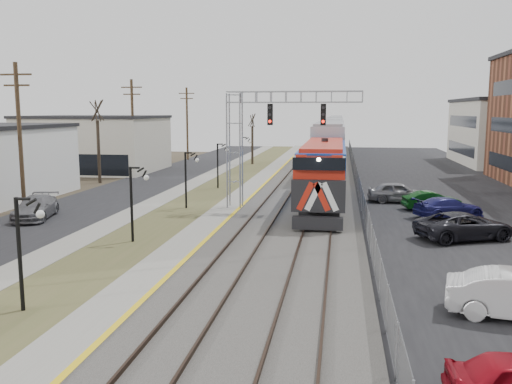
# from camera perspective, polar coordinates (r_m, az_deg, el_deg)

# --- Properties ---
(street_west) EXTENTS (7.00, 120.00, 0.04)m
(street_west) POSITION_cam_1_polar(r_m,az_deg,el_deg) (47.49, -13.70, 0.05)
(street_west) COLOR black
(street_west) RESTS_ON ground
(sidewalk) EXTENTS (2.00, 120.00, 0.08)m
(sidewalk) POSITION_cam_1_polar(r_m,az_deg,el_deg) (45.96, -8.51, -0.05)
(sidewalk) COLOR gray
(sidewalk) RESTS_ON ground
(grass_median) EXTENTS (4.00, 120.00, 0.06)m
(grass_median) POSITION_cam_1_polar(r_m,az_deg,el_deg) (45.16, -4.88, -0.16)
(grass_median) COLOR #494E29
(grass_median) RESTS_ON ground
(platform) EXTENTS (2.00, 120.00, 0.24)m
(platform) POSITION_cam_1_polar(r_m,az_deg,el_deg) (44.53, -1.13, -0.13)
(platform) COLOR gray
(platform) RESTS_ON ground
(ballast_bed) EXTENTS (8.00, 120.00, 0.20)m
(ballast_bed) POSITION_cam_1_polar(r_m,az_deg,el_deg) (43.95, 5.31, -0.31)
(ballast_bed) COLOR #595651
(ballast_bed) RESTS_ON ground
(parking_lot) EXTENTS (16.00, 120.00, 0.04)m
(parking_lot) POSITION_cam_1_polar(r_m,az_deg,el_deg) (44.86, 20.79, -0.76)
(parking_lot) COLOR black
(parking_lot) RESTS_ON ground
(platform_edge) EXTENTS (0.24, 120.00, 0.01)m
(platform_edge) POSITION_cam_1_polar(r_m,az_deg,el_deg) (44.37, -0.01, 0.00)
(platform_edge) COLOR gold
(platform_edge) RESTS_ON platform
(track_near) EXTENTS (1.58, 120.00, 0.15)m
(track_near) POSITION_cam_1_polar(r_m,az_deg,el_deg) (44.09, 2.71, -0.02)
(track_near) COLOR #2D2119
(track_near) RESTS_ON ballast_bed
(track_far) EXTENTS (1.58, 120.00, 0.15)m
(track_far) POSITION_cam_1_polar(r_m,az_deg,el_deg) (43.86, 7.26, -0.13)
(track_far) COLOR #2D2119
(track_far) RESTS_ON ballast_bed
(train) EXTENTS (3.00, 108.65, 5.33)m
(train) POSITION_cam_1_polar(r_m,az_deg,el_deg) (85.48, 8.14, 5.86)
(train) COLOR #133DA1
(train) RESTS_ON ground
(signal_gantry) EXTENTS (9.00, 1.07, 8.15)m
(signal_gantry) POSITION_cam_1_polar(r_m,az_deg,el_deg) (36.77, 0.37, 6.59)
(signal_gantry) COLOR gray
(signal_gantry) RESTS_ON ground
(lampposts) EXTENTS (0.14, 62.14, 4.00)m
(lampposts) POSITION_cam_1_polar(r_m,az_deg,el_deg) (29.10, -12.76, -1.25)
(lampposts) COLOR black
(lampposts) RESTS_ON ground
(utility_poles) EXTENTS (0.28, 80.28, 10.00)m
(utility_poles) POSITION_cam_1_polar(r_m,az_deg,el_deg) (39.54, -23.59, 5.17)
(utility_poles) COLOR #4C3823
(utility_poles) RESTS_ON ground
(fence) EXTENTS (0.04, 120.00, 1.60)m
(fence) POSITION_cam_1_polar(r_m,az_deg,el_deg) (43.79, 10.81, 0.47)
(fence) COLOR gray
(fence) RESTS_ON ground
(bare_trees) EXTENTS (12.30, 42.30, 5.95)m
(bare_trees) POSITION_cam_1_polar(r_m,az_deg,el_deg) (51.23, -13.34, 3.69)
(bare_trees) COLOR #382D23
(bare_trees) RESTS_ON ground
(car_lot_c) EXTENTS (5.80, 4.28, 1.46)m
(car_lot_c) POSITION_cam_1_polar(r_m,az_deg,el_deg) (30.98, 21.12, -3.42)
(car_lot_c) COLOR black
(car_lot_c) RESTS_ON ground
(car_lot_d) EXTENTS (4.90, 3.46, 1.32)m
(car_lot_d) POSITION_cam_1_polar(r_m,az_deg,el_deg) (36.83, 19.61, -1.62)
(car_lot_d) COLOR navy
(car_lot_d) RESTS_ON ground
(car_lot_e) EXTENTS (4.52, 1.85, 1.54)m
(car_lot_e) POSITION_cam_1_polar(r_m,az_deg,el_deg) (41.91, 14.75, -0.07)
(car_lot_e) COLOR slate
(car_lot_e) RESTS_ON ground
(car_lot_f) EXTENTS (4.09, 2.08, 1.29)m
(car_lot_f) POSITION_cam_1_polar(r_m,az_deg,el_deg) (39.36, 18.00, -0.94)
(car_lot_f) COLOR #0C3D10
(car_lot_f) RESTS_ON ground
(car_street_b) EXTENTS (3.14, 5.24, 1.42)m
(car_street_b) POSITION_cam_1_polar(r_m,az_deg,el_deg) (37.21, -22.17, -1.58)
(car_street_b) COLOR slate
(car_street_b) RESTS_ON ground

